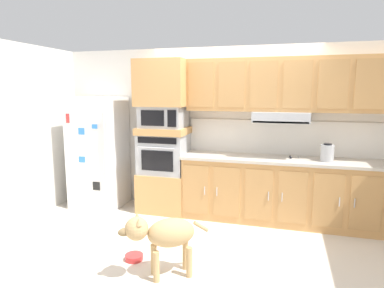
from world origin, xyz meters
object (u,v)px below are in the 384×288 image
object	(u,v)px
microwave	(164,117)
dog	(163,234)
refrigerator	(99,152)
dog_food_bowl	(134,257)
built_in_oven	(164,153)
electric_kettle	(327,153)
screwdriver	(291,157)

from	to	relation	value
microwave	dog	size ratio (longest dim) A/B	0.80
refrigerator	dog_food_bowl	world-z (taller)	refrigerator
built_in_oven	dog	distance (m)	1.98
dog	electric_kettle	bearing A→B (deg)	-164.59
built_in_oven	screwdriver	distance (m)	1.87
built_in_oven	microwave	xyz separation A→B (m)	(0.00, -0.00, 0.56)
electric_kettle	dog	size ratio (longest dim) A/B	0.30
microwave	dog	bearing A→B (deg)	-69.79
electric_kettle	built_in_oven	bearing A→B (deg)	178.84
microwave	dog	world-z (taller)	microwave
electric_kettle	dog	world-z (taller)	electric_kettle
built_in_oven	dog	world-z (taller)	built_in_oven
built_in_oven	screwdriver	xyz separation A→B (m)	(1.87, 0.04, 0.03)
screwdriver	dog	world-z (taller)	screwdriver
built_in_oven	dog_food_bowl	bearing A→B (deg)	-81.67
refrigerator	screwdriver	xyz separation A→B (m)	(2.97, 0.11, 0.05)
electric_kettle	microwave	bearing A→B (deg)	178.84
refrigerator	built_in_oven	distance (m)	1.10
microwave	dog_food_bowl	bearing A→B (deg)	-81.67
dog	microwave	bearing A→B (deg)	-101.06
refrigerator	electric_kettle	world-z (taller)	refrigerator
microwave	electric_kettle	size ratio (longest dim) A/B	2.68
screwdriver	microwave	bearing A→B (deg)	-178.75
refrigerator	dog	distance (m)	2.51
microwave	electric_kettle	world-z (taller)	microwave
dog	dog_food_bowl	xyz separation A→B (m)	(-0.43, 0.22, -0.42)
microwave	screwdriver	distance (m)	1.95
microwave	dog_food_bowl	size ratio (longest dim) A/B	3.22
built_in_oven	electric_kettle	xyz separation A→B (m)	(2.33, -0.05, 0.13)
refrigerator	dog	world-z (taller)	refrigerator
dog_food_bowl	electric_kettle	bearing A→B (deg)	36.39
built_in_oven	dog_food_bowl	size ratio (longest dim) A/B	3.50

